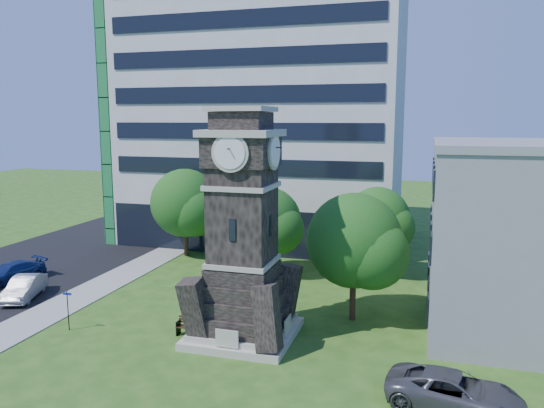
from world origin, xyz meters
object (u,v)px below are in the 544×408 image
(clock_tower, at_px, (243,241))
(car_street_north, at_px, (11,273))
(park_bench, at_px, (195,326))
(street_sign, at_px, (68,306))
(car_east_lot, at_px, (455,392))
(car_street_mid, at_px, (24,288))

(clock_tower, relative_size, car_street_north, 2.48)
(car_street_north, height_order, park_bench, car_street_north)
(street_sign, bearing_deg, car_east_lot, -9.44)
(car_street_mid, xyz_separation_m, car_street_north, (-3.42, 2.52, -0.00))
(car_street_north, height_order, car_east_lot, car_east_lot)
(car_street_north, bearing_deg, car_street_mid, -18.20)
(clock_tower, bearing_deg, park_bench, -165.40)
(park_bench, relative_size, street_sign, 0.90)
(park_bench, bearing_deg, car_street_north, 162.60)
(street_sign, bearing_deg, park_bench, 7.54)
(street_sign, bearing_deg, car_street_north, 144.69)
(clock_tower, xyz_separation_m, car_east_lot, (10.57, -4.39, -4.53))
(clock_tower, height_order, car_street_north, clock_tower)
(park_bench, bearing_deg, street_sign, -170.81)
(clock_tower, relative_size, street_sign, 5.48)
(park_bench, bearing_deg, clock_tower, 13.83)
(car_street_north, xyz_separation_m, car_east_lot, (29.81, -8.71, 0.04))
(car_east_lot, xyz_separation_m, street_sign, (-20.18, 2.49, 0.64))
(car_east_lot, distance_m, park_bench, 13.65)
(car_street_mid, distance_m, park_bench, 13.50)
(car_street_north, relative_size, park_bench, 2.47)
(car_street_north, xyz_separation_m, street_sign, (9.63, -6.23, 0.68))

